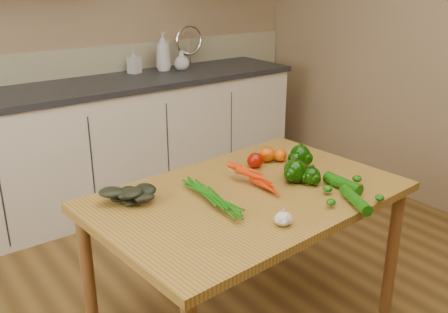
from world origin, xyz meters
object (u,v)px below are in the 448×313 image
Objects in this scene: garlic_bulb at (283,219)px; pepper_a at (295,171)px; soap_bottle_a at (163,52)px; zucchini_b at (356,200)px; pepper_c at (312,176)px; tomato_a at (255,160)px; soap_bottle_b at (134,61)px; tomato_b at (267,154)px; soap_bottle_c at (182,60)px; tomato_c at (280,155)px; zucchini_a at (343,184)px; table at (249,209)px; pepper_b at (300,156)px; leafy_greens at (131,193)px; carrot_bunch at (242,184)px.

pepper_a reaches higher than garlic_bulb.
soap_bottle_a is 1.34× the size of zucchini_b.
tomato_a is at bearing 102.46° from pepper_c.
soap_bottle_b reaches higher than tomato_b.
soap_bottle_a is 4.41× the size of garlic_bulb.
soap_bottle_c is at bearing 73.65° from tomato_b.
tomato_c reaches higher than zucchini_a.
table is 13.22× the size of pepper_b.
table is 7.32× the size of leafy_greens.
tomato_a reaches higher than zucchini_b.
soap_bottle_a reaches higher than table.
zucchini_a is (0.37, -0.25, -0.01)m from carrot_bunch.
pepper_a is 0.50× the size of zucchini_b.
tomato_c is (0.12, 0.24, -0.02)m from pepper_a.
leafy_greens is 0.80m from pepper_c.
tomato_a is (0.29, 0.52, 0.01)m from garlic_bulb.
tomato_b is at bearing -130.96° from soap_bottle_c.
zucchini_a is at bearing 59.40° from zucchini_b.
soap_bottle_c reaches higher than table.
tomato_a is at bearing -164.98° from tomato_b.
carrot_bunch is (-0.64, -1.77, -0.30)m from soap_bottle_a.
zucchini_b is (-0.09, -0.56, -0.01)m from tomato_c.
tomato_a is 0.15m from tomato_c.
tomato_b is at bearing 86.23° from zucchini_b.
leafy_greens is at bearing -179.79° from tomato_c.
soap_bottle_c is 1.86m from pepper_a.
soap_bottle_a reaches higher than tomato_c.
tomato_b reaches higher than table.
zucchini_a is (0.81, -0.41, -0.02)m from leafy_greens.
pepper_b is at bearing 4.38° from carrot_bunch.
pepper_c is at bearing -95.17° from tomato_b.
pepper_c is 0.99× the size of tomato_b.
soap_bottle_b is 1.89m from pepper_a.
zucchini_b is (0.35, -0.05, -0.00)m from garlic_bulb.
zucchini_a reaches higher than zucchini_b.
carrot_bunch is 0.48m from zucchini_b.
pepper_b reaches higher than garlic_bulb.
table is at bearing 171.83° from pepper_a.
soap_bottle_c is 1.38× the size of pepper_b.
garlic_bulb reaches higher than table.
leafy_greens is (-0.85, -1.63, -0.23)m from soap_bottle_b.
tomato_b is (0.10, 0.03, 0.00)m from tomato_a.
pepper_a is 1.28× the size of tomato_b.
pepper_a is (0.26, -0.07, 0.02)m from carrot_bunch.
pepper_a is (-0.39, -1.84, -0.28)m from soap_bottle_a.
tomato_a is (0.67, 0.01, -0.01)m from leafy_greens.
tomato_b is at bearing 28.10° from carrot_bunch.
tomato_b reaches higher than tomato_c.
carrot_bunch is 0.39m from tomato_b.
carrot_bunch is at bearing -20.76° from leafy_greens.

